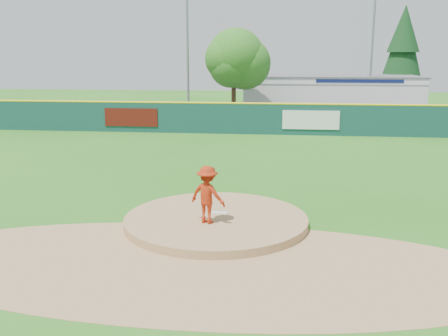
# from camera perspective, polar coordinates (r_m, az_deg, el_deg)

# --- Properties ---
(ground) EXTENTS (120.00, 120.00, 0.00)m
(ground) POSITION_cam_1_polar(r_m,az_deg,el_deg) (15.13, -0.91, -6.46)
(ground) COLOR #286B19
(ground) RESTS_ON ground
(pitchers_mound) EXTENTS (5.50, 5.50, 0.50)m
(pitchers_mound) POSITION_cam_1_polar(r_m,az_deg,el_deg) (15.13, -0.91, -6.46)
(pitchers_mound) COLOR #9E774C
(pitchers_mound) RESTS_ON ground
(pitching_rubber) EXTENTS (0.60, 0.15, 0.04)m
(pitching_rubber) POSITION_cam_1_polar(r_m,az_deg,el_deg) (15.33, -0.76, -5.14)
(pitching_rubber) COLOR white
(pitching_rubber) RESTS_ON pitchers_mound
(infield_dirt_arc) EXTENTS (15.40, 15.40, 0.01)m
(infield_dirt_arc) POSITION_cam_1_polar(r_m,az_deg,el_deg) (12.37, -2.82, -10.94)
(infield_dirt_arc) COLOR #9E774C
(infield_dirt_arc) RESTS_ON ground
(parking_lot) EXTENTS (44.00, 16.00, 0.02)m
(parking_lot) POSITION_cam_1_polar(r_m,az_deg,el_deg) (41.51, 4.14, 5.75)
(parking_lot) COLOR #38383A
(parking_lot) RESTS_ON ground
(pitcher) EXTENTS (1.24, 0.98, 1.68)m
(pitcher) POSITION_cam_1_polar(r_m,az_deg,el_deg) (14.28, -1.89, -3.06)
(pitcher) COLOR #A3260D
(pitcher) RESTS_ON pitchers_mound
(van) EXTENTS (4.88, 2.96, 1.26)m
(van) POSITION_cam_1_polar(r_m,az_deg,el_deg) (36.08, 6.91, 5.69)
(van) COLOR white
(van) RESTS_ON parking_lot
(pool_building_grp) EXTENTS (15.20, 8.20, 3.31)m
(pool_building_grp) POSITION_cam_1_polar(r_m,az_deg,el_deg) (46.46, 11.97, 8.29)
(pool_building_grp) COLOR silver
(pool_building_grp) RESTS_ON ground
(fence_banners) EXTENTS (15.41, 0.04, 1.20)m
(fence_banners) POSITION_cam_1_polar(r_m,az_deg,el_deg) (32.60, -0.57, 5.66)
(fence_banners) COLOR #54120C
(fence_banners) RESTS_ON ground
(playground_slide) EXTENTS (0.92, 2.58, 1.42)m
(playground_slide) POSITION_cam_1_polar(r_m,az_deg,el_deg) (41.09, -14.77, 6.30)
(playground_slide) COLOR #1A7DE2
(playground_slide) RESTS_ON ground
(outfield_fence) EXTENTS (40.00, 0.14, 2.07)m
(outfield_fence) POSITION_cam_1_polar(r_m,az_deg,el_deg) (32.46, 3.39, 5.77)
(outfield_fence) COLOR #133E39
(outfield_fence) RESTS_ON ground
(deciduous_tree) EXTENTS (5.60, 5.60, 7.36)m
(deciduous_tree) POSITION_cam_1_polar(r_m,az_deg,el_deg) (39.37, 1.13, 12.04)
(deciduous_tree) COLOR #382314
(deciduous_tree) RESTS_ON ground
(conifer_tree) EXTENTS (4.40, 4.40, 9.50)m
(conifer_tree) POSITION_cam_1_polar(r_m,az_deg,el_deg) (51.38, 19.77, 12.56)
(conifer_tree) COLOR #382314
(conifer_tree) RESTS_ON ground
(light_pole_left) EXTENTS (1.75, 0.25, 11.00)m
(light_pole_left) POSITION_cam_1_polar(r_m,az_deg,el_deg) (41.94, -4.19, 14.09)
(light_pole_left) COLOR gray
(light_pole_left) RESTS_ON ground
(light_pole_right) EXTENTS (1.75, 0.25, 10.00)m
(light_pole_right) POSITION_cam_1_polar(r_m,az_deg,el_deg) (43.75, 16.56, 12.89)
(light_pole_right) COLOR gray
(light_pole_right) RESTS_ON ground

